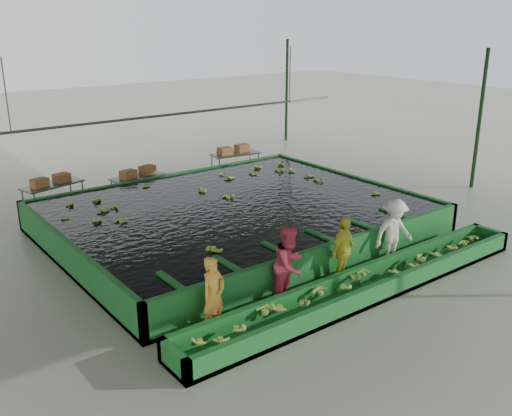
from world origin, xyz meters
TOP-DOWN VIEW (x-y plane):
  - ground at (0.00, 0.00)m, footprint 80.00×80.00m
  - shed_roof at (0.00, 0.00)m, footprint 20.00×22.00m
  - shed_posts at (0.00, 0.00)m, footprint 20.00×22.00m
  - flotation_tank at (0.00, 1.50)m, footprint 10.00×8.00m
  - tank_water at (0.00, 1.50)m, footprint 9.70×7.70m
  - sorting_trough at (0.00, -3.60)m, footprint 10.00×1.00m
  - cableway_rail at (0.00, 5.00)m, footprint 0.08×0.08m
  - rail_hanger_left at (-5.00, 5.00)m, footprint 0.04×0.04m
  - rail_hanger_right at (5.00, 5.00)m, footprint 0.04×0.04m
  - worker_a at (-3.57, -2.80)m, footprint 0.66×0.52m
  - worker_b at (-1.61, -2.80)m, footprint 1.06×0.94m
  - worker_c at (0.04, -2.80)m, footprint 1.04×0.68m
  - worker_d at (1.84, -2.80)m, footprint 1.22×0.84m
  - packing_table_left at (-3.54, 6.71)m, footprint 2.09×1.25m
  - packing_table_mid at (-0.84, 6.10)m, footprint 1.90×0.91m
  - packing_table_right at (3.72, 6.75)m, footprint 2.01×1.00m
  - box_stack_left at (-3.59, 6.66)m, footprint 1.34×0.66m
  - box_stack_mid at (-0.82, 6.08)m, footprint 1.38×0.65m
  - box_stack_right at (3.68, 6.80)m, footprint 1.40×0.44m
  - floating_bananas at (0.00, 2.30)m, footprint 9.09×6.19m
  - trough_bananas at (0.00, -3.60)m, footprint 8.68×0.58m

SIDE VIEW (x-z plane):
  - ground at x=0.00m, z-range 0.00..0.00m
  - sorting_trough at x=0.00m, z-range 0.00..0.50m
  - trough_bananas at x=0.00m, z-range 0.34..0.46m
  - packing_table_mid at x=-0.84m, z-range 0.00..0.83m
  - packing_table_right at x=3.72m, z-range 0.00..0.88m
  - packing_table_left at x=-3.54m, z-range 0.00..0.89m
  - flotation_tank at x=0.00m, z-range 0.00..0.90m
  - worker_a at x=-3.57m, z-range 0.00..1.59m
  - worker_c at x=0.04m, z-range 0.00..1.64m
  - box_stack_mid at x=-0.82m, z-range 0.69..0.98m
  - tank_water at x=0.00m, z-range 0.85..0.85m
  - floating_bananas at x=0.00m, z-range 0.79..0.91m
  - worker_d at x=1.84m, z-range 0.00..1.72m
  - box_stack_right at x=3.68m, z-range 0.73..1.03m
  - box_stack_left at x=-3.59m, z-range 0.75..1.03m
  - worker_b at x=-1.61m, z-range 0.00..1.80m
  - shed_posts at x=0.00m, z-range 0.00..5.00m
  - cableway_rail at x=0.00m, z-range -4.00..10.00m
  - rail_hanger_left at x=-5.00m, z-range 3.00..5.00m
  - rail_hanger_right at x=5.00m, z-range 3.00..5.00m
  - shed_roof at x=0.00m, z-range 4.98..5.02m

